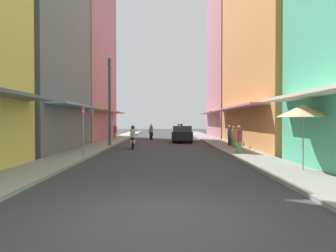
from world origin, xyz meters
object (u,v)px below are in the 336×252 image
object	(u,v)px
motorbike_black	(151,133)
motorbike_maroon	(182,132)
utility_pole	(110,102)
pedestrian_foreground	(234,138)
motorbike_blue	(179,131)
pedestrian_midway	(115,132)
vendor_umbrella	(303,111)
pedestrian_far	(239,140)
street_sign_no_entry	(83,124)
parked_car	(183,134)
motorbike_white	(133,138)
pedestrian_crossing	(230,136)

from	to	relation	value
motorbike_black	motorbike_maroon	bearing A→B (deg)	12.05
motorbike_black	utility_pole	xyz separation A→B (m)	(-2.67, -7.72, 2.60)
motorbike_black	pedestrian_foreground	distance (m)	11.58
motorbike_blue	utility_pole	world-z (taller)	utility_pole
pedestrian_midway	vendor_umbrella	distance (m)	21.28
pedestrian_foreground	utility_pole	size ratio (longest dim) A/B	0.24
pedestrian_far	street_sign_no_entry	world-z (taller)	street_sign_no_entry
motorbike_maroon	parked_car	world-z (taller)	motorbike_maroon
motorbike_blue	parked_car	distance (m)	8.07
motorbike_maroon	vendor_umbrella	bearing A→B (deg)	-80.54
pedestrian_midway	vendor_umbrella	xyz separation A→B (m)	(9.94, -18.76, 1.45)
motorbike_blue	motorbike_black	world-z (taller)	same
vendor_umbrella	street_sign_no_entry	world-z (taller)	street_sign_no_entry
motorbike_white	utility_pole	distance (m)	3.66
motorbike_blue	vendor_umbrella	xyz separation A→B (m)	(3.33, -23.59, 1.54)
vendor_umbrella	motorbike_blue	bearing A→B (deg)	98.04
pedestrian_crossing	utility_pole	size ratio (longest dim) A/B	0.25
pedestrian_foreground	street_sign_no_entry	size ratio (longest dim) A/B	0.59
motorbike_black	motorbike_white	distance (m)	9.50
parked_car	vendor_umbrella	xyz separation A→B (m)	(3.38, -15.52, 1.50)
pedestrian_foreground	utility_pole	xyz separation A→B (m)	(-8.63, 2.20, 2.53)
pedestrian_midway	street_sign_no_entry	distance (m)	15.09
utility_pole	street_sign_no_entry	distance (m)	7.48
motorbike_blue	motorbike_black	xyz separation A→B (m)	(-3.02, -4.83, 0.00)
motorbike_maroon	pedestrian_crossing	size ratio (longest dim) A/B	1.12
motorbike_black	utility_pole	world-z (taller)	utility_pole
street_sign_no_entry	parked_car	bearing A→B (deg)	64.86
street_sign_no_entry	pedestrian_midway	bearing A→B (deg)	93.89
motorbike_white	pedestrian_far	xyz separation A→B (m)	(6.20, -3.89, 0.11)
pedestrian_midway	pedestrian_far	bearing A→B (deg)	-55.99
pedestrian_far	pedestrian_crossing	bearing A→B (deg)	82.97
parked_car	pedestrian_midway	world-z (taller)	pedestrian_midway
motorbike_black	pedestrian_far	xyz separation A→B (m)	(5.43, -13.37, 0.11)
motorbike_blue	motorbike_black	distance (m)	5.69
motorbike_black	pedestrian_foreground	world-z (taller)	motorbike_black
motorbike_maroon	parked_car	distance (m)	3.91
motorbike_blue	pedestrian_crossing	world-z (taller)	pedestrian_crossing
pedestrian_far	pedestrian_midway	xyz separation A→B (m)	(-9.02, 13.36, -0.03)
motorbike_maroon	motorbike_blue	xyz separation A→B (m)	(-0.10, 4.17, 0.00)
pedestrian_crossing	vendor_umbrella	xyz separation A→B (m)	(0.30, -10.42, 1.45)
pedestrian_foreground	utility_pole	world-z (taller)	utility_pole
motorbike_blue	motorbike_white	xyz separation A→B (m)	(-3.79, -14.30, 0.00)
pedestrian_crossing	parked_car	bearing A→B (deg)	121.13
motorbike_blue	street_sign_no_entry	xyz separation A→B (m)	(-5.58, -19.86, 1.01)
pedestrian_midway	utility_pole	world-z (taller)	utility_pole
utility_pole	pedestrian_crossing	bearing A→B (deg)	-4.11
motorbike_maroon	street_sign_no_entry	distance (m)	16.72
parked_car	utility_pole	bearing A→B (deg)	-141.50
motorbike_blue	pedestrian_midway	size ratio (longest dim) A/B	1.13
pedestrian_far	pedestrian_midway	distance (m)	16.12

